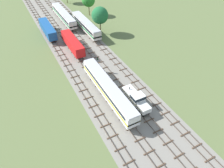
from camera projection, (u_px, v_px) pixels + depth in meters
name	position (u px, v px, depth m)	size (l,w,h in m)	color
ground_plane	(84.00, 54.00, 62.08)	(480.00, 480.00, 0.00)	#5B6B3D
ballast_bed	(84.00, 54.00, 62.08)	(16.72, 176.00, 0.01)	gray
track_far_left	(63.00, 57.00, 60.40)	(2.40, 126.00, 0.29)	#47382D
track_left	(76.00, 54.00, 61.92)	(2.40, 126.00, 0.29)	#47382D
track_centre_left	(89.00, 50.00, 63.43)	(2.40, 126.00, 0.29)	#47382D
track_centre	(102.00, 47.00, 64.94)	(2.40, 126.00, 0.29)	#47382D
shunter_loco_centre_left_nearest	(136.00, 99.00, 44.21)	(2.74, 8.46, 3.10)	white
passenger_coach_left_near	(108.00, 88.00, 45.89)	(2.96, 22.00, 3.80)	white
freight_boxcar_left_mid	(73.00, 43.00, 62.26)	(2.87, 14.00, 3.60)	red
diesel_railcar_centre_midfar	(86.00, 25.00, 72.15)	(2.96, 20.50, 3.80)	beige
freight_boxcar_far_left_far	(48.00, 29.00, 69.90)	(2.87, 14.00, 3.60)	#194C8C
passenger_coach_centre_left_farther	(64.00, 15.00, 78.93)	(2.96, 22.00, 3.80)	beige
signal_post_nearest	(97.00, 62.00, 53.45)	(0.28, 0.47, 4.57)	gray
lineside_tree_0	(88.00, 0.00, 81.92)	(5.28, 5.28, 8.73)	#4C331E
lineside_tree_1	(100.00, 15.00, 68.47)	(5.67, 5.67, 9.37)	#4C331E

